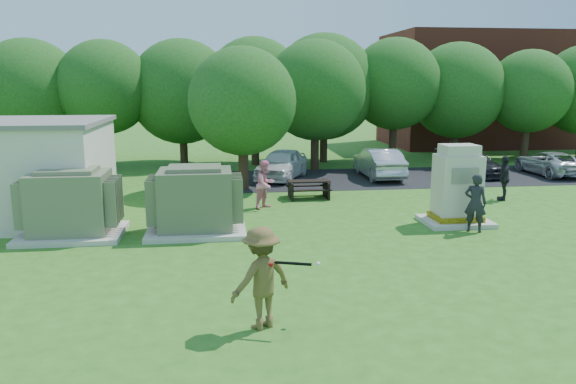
{
  "coord_description": "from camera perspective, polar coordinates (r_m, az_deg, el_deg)",
  "views": [
    {
      "loc": [
        -2.09,
        -12.57,
        4.59
      ],
      "look_at": [
        0.0,
        4.0,
        1.3
      ],
      "focal_mm": 35.0,
      "sensor_mm": 36.0,
      "label": 1
    }
  ],
  "objects": [
    {
      "name": "ground",
      "position": [
        13.55,
        2.14,
        -8.68
      ],
      "size": [
        120.0,
        120.0,
        0.0
      ],
      "primitive_type": "plane",
      "color": "#2D6619",
      "rests_on": "ground"
    },
    {
      "name": "car_silver_a",
      "position": [
        27.57,
        9.21,
        2.92
      ],
      "size": [
        1.55,
        4.35,
        1.43
      ],
      "primitive_type": "imported",
      "rotation": [
        0.0,
        0.0,
        3.15
      ],
      "color": "#AFB0B4",
      "rests_on": "ground"
    },
    {
      "name": "person_at_picnic",
      "position": [
        20.59,
        -2.3,
        0.79
      ],
      "size": [
        1.09,
        1.08,
        1.78
      ],
      "primitive_type": "imported",
      "rotation": [
        0.0,
        0.0,
        0.77
      ],
      "color": "pink",
      "rests_on": "ground"
    },
    {
      "name": "transformer_left",
      "position": [
        18.0,
        -21.21,
        -1.23
      ],
      "size": [
        3.0,
        2.4,
        2.07
      ],
      "color": "beige",
      "rests_on": "ground"
    },
    {
      "name": "parking_strip",
      "position": [
        27.99,
        11.88,
        1.48
      ],
      "size": [
        20.0,
        6.0,
        0.01
      ],
      "primitive_type": "cube",
      "color": "#232326",
      "rests_on": "ground"
    },
    {
      "name": "car_silver_b",
      "position": [
        31.01,
        25.03,
        2.68
      ],
      "size": [
        1.96,
        4.23,
        1.17
      ],
      "primitive_type": "imported",
      "rotation": [
        0.0,
        0.0,
        3.15
      ],
      "color": "#BBBABF",
      "rests_on": "ground"
    },
    {
      "name": "car_white",
      "position": [
        26.84,
        -0.65,
        2.86
      ],
      "size": [
        3.28,
        4.57,
        1.45
      ],
      "primitive_type": "imported",
      "rotation": [
        0.0,
        0.0,
        -0.42
      ],
      "color": "silver",
      "rests_on": "ground"
    },
    {
      "name": "person_walking_right",
      "position": [
        23.56,
        21.1,
        1.34
      ],
      "size": [
        0.83,
        1.12,
        1.76
      ],
      "primitive_type": "imported",
      "rotation": [
        0.0,
        0.0,
        4.27
      ],
      "color": "black",
      "rests_on": "ground"
    },
    {
      "name": "generator_cabinet",
      "position": [
        19.08,
        16.79,
        0.25
      ],
      "size": [
        2.14,
        1.75,
        2.61
      ],
      "color": "beige",
      "rests_on": "ground"
    },
    {
      "name": "batter",
      "position": [
        10.64,
        -2.73,
        -8.7
      ],
      "size": [
        1.46,
        1.26,
        1.96
      ],
      "primitive_type": "imported",
      "rotation": [
        0.0,
        0.0,
        3.66
      ],
      "color": "brown",
      "rests_on": "ground"
    },
    {
      "name": "picnic_table",
      "position": [
        22.46,
        2.11,
        0.51
      ],
      "size": [
        1.67,
        1.25,
        0.71
      ],
      "color": "black",
      "rests_on": "ground"
    },
    {
      "name": "transformer_right",
      "position": [
        17.47,
        -9.36,
        -0.97
      ],
      "size": [
        3.0,
        2.4,
        2.07
      ],
      "color": "beige",
      "rests_on": "ground"
    },
    {
      "name": "person_by_generator",
      "position": [
        18.25,
        18.5,
        -1.07
      ],
      "size": [
        0.79,
        0.71,
        1.82
      ],
      "primitive_type": "imported",
      "rotation": [
        0.0,
        0.0,
        2.62
      ],
      "color": "black",
      "rests_on": "ground"
    },
    {
      "name": "brick_building",
      "position": [
        44.38,
        20.04,
        9.73
      ],
      "size": [
        15.0,
        8.0,
        8.0
      ],
      "primitive_type": "cube",
      "color": "maroon",
      "rests_on": "ground"
    },
    {
      "name": "car_dark",
      "position": [
        29.43,
        18.09,
        2.82
      ],
      "size": [
        2.65,
        4.47,
        1.22
      ],
      "primitive_type": "imported",
      "rotation": [
        0.0,
        0.0,
        0.24
      ],
      "color": "black",
      "rests_on": "ground"
    },
    {
      "name": "tree_row",
      "position": [
        31.31,
        -0.14,
        10.35
      ],
      "size": [
        41.3,
        13.3,
        7.3
      ],
      "color": "#47301E",
      "rests_on": "ground"
    },
    {
      "name": "batting_equipment",
      "position": [
        10.53,
        0.15,
        -7.29
      ],
      "size": [
        1.17,
        0.51,
        0.22
      ],
      "color": "black",
      "rests_on": "ground"
    }
  ]
}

